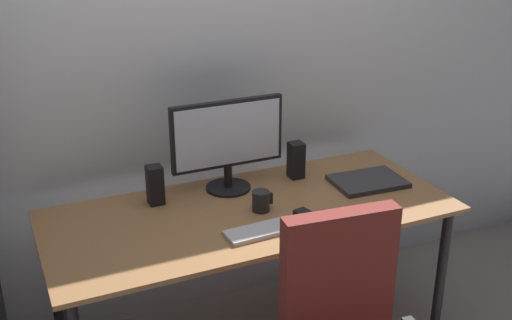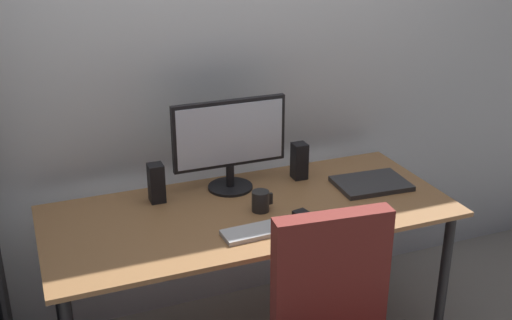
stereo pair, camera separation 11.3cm
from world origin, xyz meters
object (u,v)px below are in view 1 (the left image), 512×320
Objects in this scene: keyboard at (262,231)px; mouse at (306,216)px; speaker_right at (296,160)px; laptop at (368,181)px; speaker_left at (155,185)px; desk at (251,226)px; monitor at (228,140)px; coffee_mug at (261,201)px.

mouse is at bearing 5.04° from keyboard.
laptop is at bearing -37.08° from speaker_right.
keyboard is at bearing -54.55° from speaker_left.
speaker_left is 0.67m from speaker_right.
desk is at bearing -174.96° from laptop.
mouse reaches higher than laptop.
monitor is at bearing 82.97° from keyboard.
mouse is at bearing -37.86° from speaker_left.
speaker_left is 1.00× the size of speaker_right.
monitor reaches higher than laptop.
coffee_mug reaches higher than desk.
desk is at bearing -88.00° from monitor.
keyboard is at bearing -113.98° from coffee_mug.
coffee_mug is 0.45m from speaker_left.
speaker_left reaches higher than desk.
keyboard is 1.71× the size of speaker_left.
coffee_mug is 0.28× the size of laptop.
speaker_right reaches higher than coffee_mug.
mouse is (0.21, 0.03, 0.01)m from keyboard.
monitor is 0.49m from keyboard.
monitor is 0.37m from speaker_right.
desk is 0.43m from speaker_right.
keyboard is (-0.03, -0.43, -0.23)m from monitor.
mouse is 0.56× the size of speaker_right.
speaker_left is (-0.34, 0.22, 0.16)m from desk.
monitor is at bearing 1.36° from speaker_left.
desk is 0.26m from mouse.
keyboard is 0.57m from speaker_right.
speaker_right is (0.16, 0.39, 0.07)m from mouse.
desk is 0.44m from speaker_left.
speaker_left reaches higher than coffee_mug.
coffee_mug is at bearing -139.79° from speaker_right.
monitor is 1.59× the size of laptop.
desk is 0.22m from keyboard.
laptop is 1.88× the size of speaker_right.
speaker_right is (0.37, 0.42, 0.08)m from keyboard.
monitor is 3.00× the size of speaker_left.
speaker_right is at bearing 0.00° from speaker_left.
laptop is at bearing -19.17° from monitor.
speaker_left reaches higher than keyboard.
coffee_mug is (-0.13, 0.15, 0.03)m from mouse.
speaker_right is at bearing 33.75° from desk.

